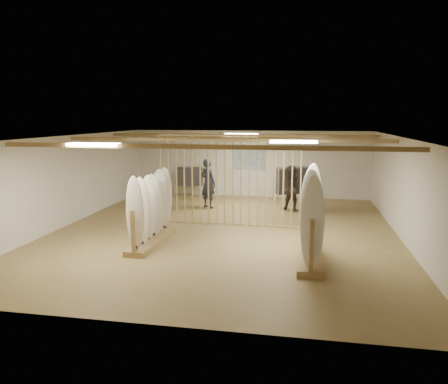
% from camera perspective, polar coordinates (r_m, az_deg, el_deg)
% --- Properties ---
extents(floor, '(12.00, 12.00, 0.00)m').
position_cam_1_polar(floor, '(13.02, 0.00, -5.21)').
color(floor, olive).
rests_on(floor, ground).
extents(ceiling, '(12.00, 12.00, 0.00)m').
position_cam_1_polar(ceiling, '(12.59, 0.00, 7.20)').
color(ceiling, gray).
rests_on(ceiling, ground).
extents(wall_back, '(12.00, 0.00, 12.00)m').
position_cam_1_polar(wall_back, '(18.61, 3.38, 3.69)').
color(wall_back, beige).
rests_on(wall_back, ground).
extents(wall_front, '(12.00, 0.00, 12.00)m').
position_cam_1_polar(wall_front, '(7.05, -9.01, -6.56)').
color(wall_front, beige).
rests_on(wall_front, ground).
extents(wall_left, '(0.00, 12.00, 12.00)m').
position_cam_1_polar(wall_left, '(14.49, -19.84, 1.39)').
color(wall_left, beige).
rests_on(wall_left, ground).
extents(wall_right, '(0.00, 12.00, 12.00)m').
position_cam_1_polar(wall_right, '(12.81, 22.57, 0.19)').
color(wall_right, beige).
rests_on(wall_right, ground).
extents(ceiling_slats, '(9.50, 6.12, 0.10)m').
position_cam_1_polar(ceiling_slats, '(12.59, 0.00, 6.83)').
color(ceiling_slats, '#9C7C47').
rests_on(ceiling_slats, ground).
extents(light_panels, '(1.20, 0.35, 0.06)m').
position_cam_1_polar(light_panels, '(12.59, 0.00, 6.92)').
color(light_panels, white).
rests_on(light_panels, ground).
extents(bamboo_partition, '(4.45, 0.05, 2.78)m').
position_cam_1_polar(bamboo_partition, '(13.51, 0.62, 1.40)').
color(bamboo_partition, tan).
rests_on(bamboo_partition, ground).
extents(poster, '(1.40, 0.03, 0.90)m').
position_cam_1_polar(poster, '(18.57, 3.38, 4.30)').
color(poster, '#2E60A2').
rests_on(poster, ground).
extents(rack_left, '(0.61, 2.44, 1.96)m').
position_cam_1_polar(rack_left, '(11.77, -9.52, -3.61)').
color(rack_left, '#9C7C47').
rests_on(rack_left, floor).
extents(rack_right, '(0.60, 2.64, 2.13)m').
position_cam_1_polar(rack_right, '(10.54, 11.27, -4.90)').
color(rack_right, '#9C7C47').
rests_on(rack_right, floor).
extents(clothing_rack_a, '(1.21, 0.61, 1.33)m').
position_cam_1_polar(clothing_rack_a, '(18.58, -4.62, 2.01)').
color(clothing_rack_a, silver).
rests_on(clothing_rack_a, floor).
extents(clothing_rack_b, '(1.45, 0.93, 1.63)m').
position_cam_1_polar(clothing_rack_b, '(16.17, 9.35, 1.45)').
color(clothing_rack_b, silver).
rests_on(clothing_rack_b, floor).
extents(shopper_a, '(0.92, 0.86, 2.10)m').
position_cam_1_polar(shopper_a, '(16.25, -2.09, 1.57)').
color(shopper_a, '#27262E').
rests_on(shopper_a, floor).
extents(shopper_b, '(1.09, 0.97, 1.87)m').
position_cam_1_polar(shopper_b, '(15.86, 8.86, 0.85)').
color(shopper_b, '#352D29').
rests_on(shopper_b, floor).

